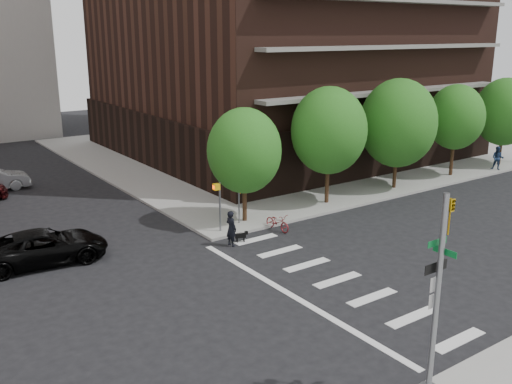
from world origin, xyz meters
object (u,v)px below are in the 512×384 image
at_px(traffic_signal, 436,314).
at_px(dog_walker, 231,228).
at_px(parked_car_black, 44,247).
at_px(pedestrian_far, 498,158).
at_px(scooter, 277,222).

relative_size(traffic_signal, dog_walker, 3.36).
relative_size(traffic_signal, parked_car_black, 1.08).
bearing_deg(pedestrian_far, dog_walker, -109.23).
xyz_separation_m(traffic_signal, dog_walker, (1.99, 13.49, -1.81)).
height_order(scooter, dog_walker, dog_walker).
bearing_deg(traffic_signal, scooter, 69.58).
xyz_separation_m(dog_walker, pedestrian_far, (24.64, 1.50, 0.14)).
xyz_separation_m(traffic_signal, parked_car_black, (-6.10, 16.53, -1.93)).
relative_size(scooter, pedestrian_far, 0.98).
relative_size(traffic_signal, pedestrian_far, 3.39).
distance_m(scooter, pedestrian_far, 21.45).
distance_m(dog_walker, pedestrian_far, 24.69).
height_order(traffic_signal, parked_car_black, traffic_signal).
distance_m(scooter, dog_walker, 3.29).
bearing_deg(scooter, parked_car_black, 162.52).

